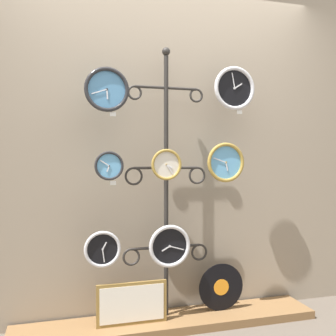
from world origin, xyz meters
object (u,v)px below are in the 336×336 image
(display_stand, at_px, (166,239))
(clock_bottom_left, at_px, (102,249))
(clock_top_left, at_px, (107,90))
(clock_middle_right, at_px, (226,162))
(clock_top_right, at_px, (234,88))
(picture_frame, at_px, (132,304))
(clock_bottom_center, at_px, (170,246))
(clock_middle_left, at_px, (109,166))
(vinyl_record, at_px, (221,287))
(clock_middle_center, at_px, (166,165))

(display_stand, xyz_separation_m, clock_bottom_left, (-0.47, -0.10, -0.02))
(clock_top_left, bearing_deg, clock_middle_right, 0.15)
(clock_top_right, relative_size, clock_middle_right, 1.10)
(picture_frame, bearing_deg, clock_middle_right, 0.79)
(display_stand, height_order, clock_bottom_left, display_stand)
(clock_middle_right, height_order, clock_bottom_center, clock_middle_right)
(clock_middle_left, bearing_deg, vinyl_record, 3.09)
(clock_middle_center, bearing_deg, clock_bottom_center, 34.86)
(clock_top_left, bearing_deg, clock_middle_left, 32.64)
(vinyl_record, distance_m, picture_frame, 0.70)
(clock_top_left, bearing_deg, clock_bottom_left, -164.01)
(vinyl_record, height_order, picture_frame, vinyl_record)
(display_stand, height_order, picture_frame, display_stand)
(clock_bottom_left, relative_size, vinyl_record, 0.70)
(clock_top_right, height_order, clock_middle_center, clock_top_right)
(clock_middle_center, bearing_deg, vinyl_record, 9.56)
(clock_middle_left, relative_size, clock_middle_right, 0.68)
(clock_top_left, distance_m, clock_bottom_left, 1.08)
(display_stand, distance_m, clock_top_left, 1.15)
(clock_middle_center, bearing_deg, clock_bottom_left, 178.55)
(clock_bottom_left, distance_m, vinyl_record, 0.97)
(clock_middle_right, distance_m, picture_frame, 1.20)
(clock_middle_left, distance_m, vinyl_record, 1.25)
(display_stand, height_order, clock_middle_center, display_stand)
(display_stand, relative_size, clock_top_left, 6.64)
(clock_top_right, height_order, picture_frame, clock_top_right)
(picture_frame, bearing_deg, clock_middle_left, 173.76)
(clock_bottom_left, xyz_separation_m, clock_bottom_center, (0.47, 0.01, -0.01))
(vinyl_record, xyz_separation_m, picture_frame, (-0.69, -0.06, -0.03))
(clock_bottom_left, distance_m, clock_bottom_center, 0.48)
(display_stand, relative_size, clock_middle_center, 9.18)
(display_stand, relative_size, clock_middle_left, 10.11)
(clock_top_right, xyz_separation_m, clock_middle_center, (-0.53, -0.02, -0.56))
(display_stand, bearing_deg, clock_bottom_center, -89.67)
(clock_bottom_left, relative_size, picture_frame, 0.51)
(clock_bottom_center, bearing_deg, clock_middle_right, 0.28)
(clock_middle_center, bearing_deg, picture_frame, 176.78)
(clock_middle_center, distance_m, picture_frame, 0.99)
(clock_bottom_left, bearing_deg, display_stand, 11.95)
(clock_top_left, distance_m, vinyl_record, 1.68)
(clock_middle_left, xyz_separation_m, picture_frame, (0.15, -0.02, -0.95))
(clock_top_left, xyz_separation_m, clock_middle_right, (0.87, 0.00, -0.49))
(clock_top_left, distance_m, clock_bottom_center, 1.17)
(clock_top_left, distance_m, clock_middle_left, 0.51)
(clock_top_left, bearing_deg, vinyl_record, 3.66)
(clock_top_left, relative_size, picture_frame, 0.62)
(clock_bottom_left, xyz_separation_m, vinyl_record, (0.90, 0.06, -0.36))
(clock_middle_center, height_order, clock_bottom_left, clock_middle_center)
(display_stand, xyz_separation_m, clock_middle_left, (-0.43, -0.08, 0.54))
(clock_middle_right, height_order, clock_bottom_left, clock_middle_right)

